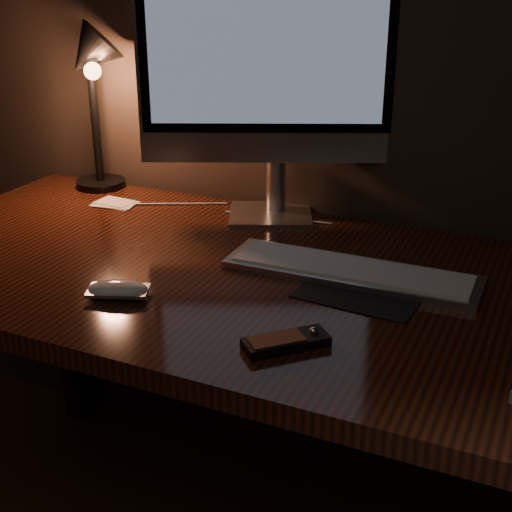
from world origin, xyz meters
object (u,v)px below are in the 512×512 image
at_px(mouse, 118,291).
at_px(desk_lamp, 91,78).
at_px(keyboard, 351,271).
at_px(media_remote, 286,342).
at_px(desk, 272,318).
at_px(monitor, 271,59).

distance_m(mouse, desk_lamp, 0.68).
relative_size(keyboard, media_remote, 3.71).
xyz_separation_m(desk, mouse, (-0.19, -0.26, 0.14)).
relative_size(mouse, media_remote, 0.83).
xyz_separation_m(monitor, media_remote, (0.26, -0.54, -0.35)).
bearing_deg(mouse, media_remote, -28.16).
xyz_separation_m(desk, keyboard, (0.16, -0.00, 0.14)).
bearing_deg(desk_lamp, media_remote, -12.61).
relative_size(monitor, desk_lamp, 1.42).
bearing_deg(keyboard, monitor, 138.12).
distance_m(monitor, mouse, 0.61).
height_order(monitor, desk_lamp, monitor).
height_order(monitor, keyboard, monitor).
distance_m(keyboard, media_remote, 0.30).
bearing_deg(monitor, mouse, -122.53).
height_order(monitor, media_remote, monitor).
xyz_separation_m(monitor, mouse, (-0.08, -0.50, -0.35)).
relative_size(desk, media_remote, 12.28).
bearing_deg(mouse, monitor, 59.73).
relative_size(keyboard, desk_lamp, 1.13).
height_order(media_remote, desk_lamp, desk_lamp).
xyz_separation_m(mouse, media_remote, (0.34, -0.04, -0.00)).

